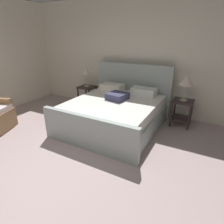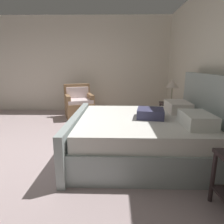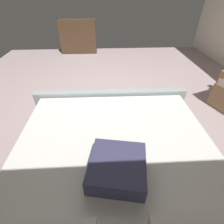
% 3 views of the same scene
% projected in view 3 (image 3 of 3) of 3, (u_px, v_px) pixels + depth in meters
% --- Properties ---
extents(ground_plane, '(6.36, 6.39, 0.02)m').
position_uv_depth(ground_plane, '(108.00, 96.00, 3.33)').
color(ground_plane, '#B0999A').
extents(bed, '(2.00, 2.16, 1.29)m').
position_uv_depth(bed, '(116.00, 183.00, 1.48)').
color(bed, '#9FACAA').
rests_on(bed, ground).
extents(dresser, '(1.10, 0.46, 0.96)m').
position_uv_depth(dresser, '(79.00, 36.00, 5.27)').
color(dresser, '#493421').
rests_on(dresser, ground).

